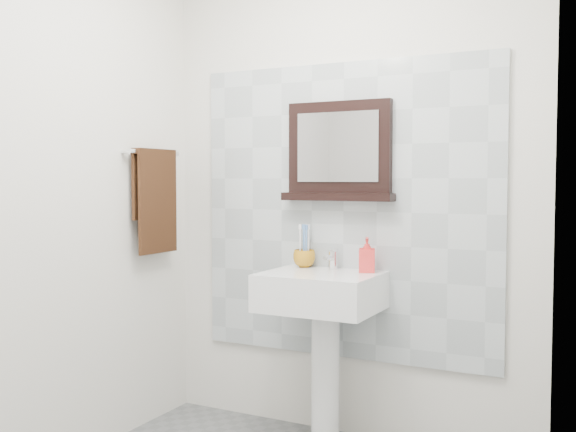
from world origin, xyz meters
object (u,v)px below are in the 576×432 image
at_px(soap_dispenser, 367,255).
at_px(hand_towel, 155,193).
at_px(pedestal_sink, 322,310).
at_px(framed_mirror, 339,154).
at_px(toothbrush_cup, 304,258).

height_order(soap_dispenser, hand_towel, hand_towel).
bearing_deg(pedestal_sink, soap_dispenser, 31.01).
xyz_separation_m(soap_dispenser, framed_mirror, (-0.18, 0.07, 0.49)).
relative_size(toothbrush_cup, soap_dispenser, 0.67).
height_order(toothbrush_cup, soap_dispenser, soap_dispenser).
bearing_deg(pedestal_sink, hand_towel, -172.73).
distance_m(pedestal_sink, hand_towel, 1.08).
bearing_deg(hand_towel, toothbrush_cup, 19.17).
distance_m(soap_dispenser, framed_mirror, 0.53).
relative_size(pedestal_sink, soap_dispenser, 5.65).
relative_size(pedestal_sink, hand_towel, 1.75).
xyz_separation_m(soap_dispenser, hand_towel, (-1.10, -0.23, 0.30)).
xyz_separation_m(toothbrush_cup, framed_mirror, (0.18, 0.04, 0.53)).
bearing_deg(framed_mirror, soap_dispenser, -22.03).
height_order(soap_dispenser, framed_mirror, framed_mirror).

